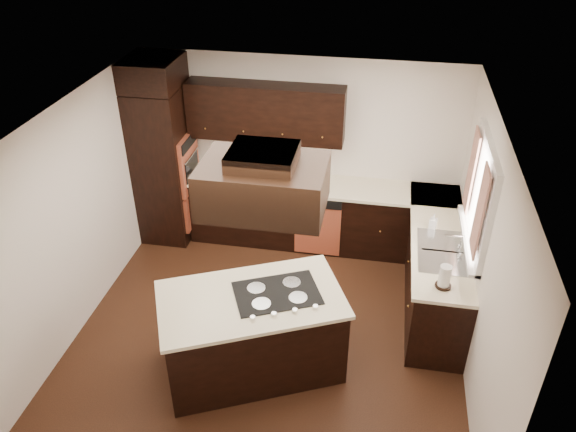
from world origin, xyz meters
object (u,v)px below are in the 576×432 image
object	(u,v)px
oven_column	(164,165)
island	(252,334)
spice_rack	(252,170)
range_hood	(264,186)

from	to	relation	value
oven_column	island	world-z (taller)	oven_column
island	spice_rack	size ratio (longest dim) A/B	5.48
oven_column	spice_rack	size ratio (longest dim) A/B	6.79
range_hood	spice_rack	size ratio (longest dim) A/B	3.36
oven_column	island	bearing A→B (deg)	-52.78
oven_column	range_hood	bearing A→B (deg)	-50.26
island	oven_column	bearing A→B (deg)	102.50
oven_column	spice_rack	distance (m)	1.19
island	spice_rack	xyz separation A→B (m)	(-0.54, 2.35, 0.61)
oven_column	spice_rack	bearing A→B (deg)	4.31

